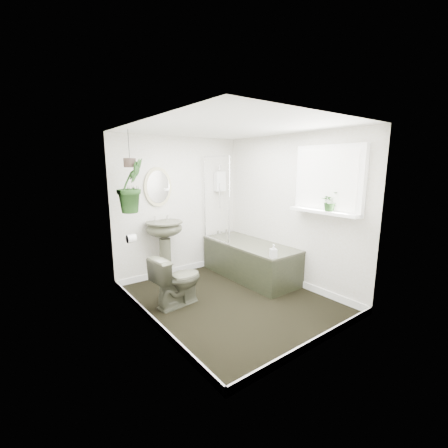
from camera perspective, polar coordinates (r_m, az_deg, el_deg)
floor at (r=4.31m, az=1.24°, el=-14.28°), size 2.30×2.80×0.02m
ceiling at (r=3.92m, az=1.39°, el=18.03°), size 2.30×2.80×0.02m
wall_back at (r=5.12m, az=-8.52°, el=3.30°), size 2.30×0.02×2.30m
wall_front at (r=3.00m, az=18.25°, el=-2.77°), size 2.30×0.02×2.30m
wall_left at (r=3.37m, az=-14.38°, el=-1.04°), size 0.02×2.80×2.30m
wall_right at (r=4.75m, az=12.38°, el=2.54°), size 0.02×2.80×2.30m
skirting at (r=4.28m, az=1.24°, el=-13.56°), size 2.30×2.80×0.10m
bathtub at (r=5.03m, az=4.92°, el=-6.81°), size 0.72×1.72×0.58m
bath_screen at (r=5.00m, az=-1.49°, el=4.73°), size 0.04×0.72×1.40m
shower_box at (r=5.45m, az=-0.81°, el=8.12°), size 0.20×0.10×0.35m
oval_mirror at (r=4.88m, az=-12.44°, el=6.91°), size 0.46×0.03×0.62m
wall_sconce at (r=4.72m, az=-16.77°, el=5.34°), size 0.04×0.04×0.22m
toilet_roll_holder at (r=4.09m, az=-17.24°, el=-2.67°), size 0.11×0.11×0.11m
window_recess at (r=4.22m, az=19.30°, el=7.95°), size 0.08×1.00×0.90m
window_sill at (r=4.20m, az=18.40°, el=2.23°), size 0.18×1.00×0.04m
window_blinds at (r=4.18m, az=18.96°, el=7.95°), size 0.01×0.86×0.76m
toilet at (r=4.08m, az=-8.87°, el=-10.44°), size 0.72×0.47×0.69m
pedestal_sink at (r=4.91m, az=-11.14°, el=-5.04°), size 0.62×0.55×0.98m
sill_plant at (r=4.14m, az=19.52°, el=4.09°), size 0.24×0.22×0.26m
hanging_plant at (r=4.26m, az=-17.27°, el=6.97°), size 0.49×0.44×0.73m
soap_bottle at (r=4.20m, az=9.41°, el=-5.12°), size 0.11×0.12×0.19m
hanging_pot at (r=4.25m, az=-17.51°, el=11.07°), size 0.16×0.16×0.12m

